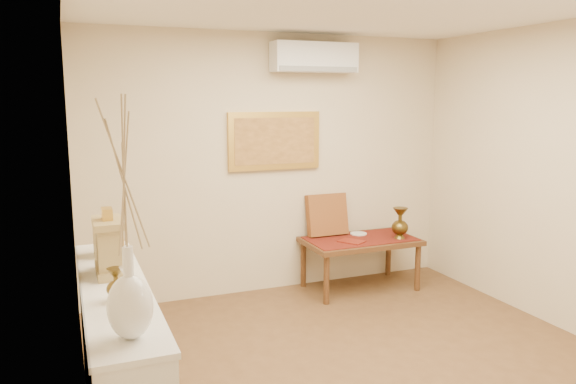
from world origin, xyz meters
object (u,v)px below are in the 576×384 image
brass_urn_tall (400,220)px  low_table (360,245)px  display_ledge (118,364)px  wooden_chest (105,238)px  mantel_clock (109,246)px  white_vase (126,222)px

brass_urn_tall → low_table: size_ratio=0.34×
display_ledge → wooden_chest: size_ratio=8.28×
mantel_clock → low_table: size_ratio=0.34×
wooden_chest → white_vase: bearing=-90.0°
mantel_clock → white_vase: bearing=-89.5°
brass_urn_tall → low_table: brass_urn_tall is taller
white_vase → wooden_chest: bearing=90.0°
brass_urn_tall → display_ledge: display_ledge is taller
white_vase → mantel_clock: 1.07m
white_vase → display_ledge: size_ratio=0.53×
display_ledge → brass_urn_tall: bearing=29.4°
white_vase → brass_urn_tall: size_ratio=2.63×
low_table → wooden_chest: bearing=-155.6°
wooden_chest → brass_urn_tall: bearing=19.1°
brass_urn_tall → display_ledge: bearing=-150.6°
white_vase → display_ledge: bearing=90.6°
brass_urn_tall → wooden_chest: size_ratio=1.66×
white_vase → mantel_clock: size_ratio=2.60×
white_vase → display_ledge: white_vase is taller
display_ledge → mantel_clock: (-0.00, 0.23, 0.66)m
brass_urn_tall → white_vase: bearing=-140.6°
wooden_chest → low_table: bearing=24.4°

